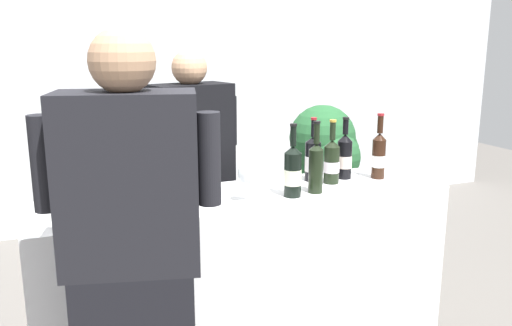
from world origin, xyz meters
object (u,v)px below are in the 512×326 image
object	(u,v)px
wine_bottle_5	(332,161)
person_server	(193,200)
wine_bottle_0	(185,169)
wine_bottle_2	(313,159)
wine_bottle_4	(67,196)
wine_bottle_6	(293,171)
potted_shrub	(324,164)
ice_bucket	(70,180)
wine_bottle_1	(316,166)
wine_bottle_7	(379,155)
person_guest	(135,290)
wine_bottle_3	(345,156)
wine_bottle_8	(117,184)
wine_glass	(246,176)

from	to	relation	value
wine_bottle_5	person_server	world-z (taller)	person_server
wine_bottle_0	wine_bottle_2	world-z (taller)	wine_bottle_2
wine_bottle_4	person_server	xyz separation A→B (m)	(0.70, 0.69, -0.30)
wine_bottle_6	person_server	distance (m)	0.79
potted_shrub	ice_bucket	bearing A→B (deg)	-154.93
wine_bottle_1	wine_bottle_2	distance (m)	0.23
wine_bottle_7	person_guest	bearing A→B (deg)	-157.27
wine_bottle_3	wine_bottle_6	xyz separation A→B (m)	(-0.41, -0.21, 0.00)
wine_bottle_8	person_server	distance (m)	0.81
ice_bucket	wine_bottle_2	bearing A→B (deg)	0.24
wine_bottle_5	wine_glass	xyz separation A→B (m)	(-0.53, -0.14, 0.01)
wine_bottle_3	wine_bottle_8	bearing A→B (deg)	-174.29
wine_bottle_0	wine_bottle_5	distance (m)	0.77
wine_bottle_2	wine_glass	bearing A→B (deg)	-154.50
wine_bottle_4	wine_bottle_8	distance (m)	0.24
wine_bottle_1	potted_shrub	size ratio (longest dim) A/B	0.28
wine_bottle_6	wine_bottle_0	bearing A→B (deg)	156.55
wine_bottle_2	wine_bottle_7	distance (m)	0.36
wine_bottle_2	wine_bottle_6	distance (m)	0.32
wine_bottle_6	wine_bottle_7	size ratio (longest dim) A/B	1.00
wine_bottle_7	ice_bucket	size ratio (longest dim) A/B	1.44
wine_bottle_1	wine_bottle_6	size ratio (longest dim) A/B	1.01
wine_bottle_4	ice_bucket	bearing A→B (deg)	83.93
wine_bottle_7	person_server	bearing A→B (deg)	149.59
wine_bottle_3	potted_shrub	size ratio (longest dim) A/B	0.26
wine_bottle_4	potted_shrub	world-z (taller)	wine_bottle_4
person_guest	wine_bottle_4	bearing A→B (deg)	113.60
wine_bottle_1	potted_shrub	distance (m)	1.22
wine_bottle_8	potted_shrub	bearing A→B (deg)	31.42
wine_bottle_0	person_server	distance (m)	0.57
wine_bottle_4	wine_bottle_7	distance (m)	1.61
wine_glass	person_server	distance (m)	0.73
potted_shrub	wine_bottle_3	bearing A→B (deg)	-112.51
wine_bottle_0	wine_bottle_6	size ratio (longest dim) A/B	0.96
wine_bottle_4	wine_glass	distance (m)	0.78
wine_bottle_6	potted_shrub	distance (m)	1.31
wine_bottle_7	wine_glass	bearing A→B (deg)	-170.69
wine_bottle_6	wine_bottle_8	distance (m)	0.81
wine_bottle_6	ice_bucket	world-z (taller)	wine_bottle_6
wine_bottle_4	ice_bucket	distance (m)	0.25
wine_bottle_3	ice_bucket	distance (m)	1.40
wine_bottle_3	person_server	xyz separation A→B (m)	(-0.72, 0.46, -0.29)
wine_bottle_6	wine_bottle_8	size ratio (longest dim) A/B	1.05
wine_bottle_2	wine_bottle_8	distance (m)	1.04
wine_bottle_5	wine_bottle_8	world-z (taller)	wine_bottle_8
wine_bottle_4	ice_bucket	xyz separation A→B (m)	(0.03, 0.25, 0.00)
wine_bottle_4	person_server	size ratio (longest dim) A/B	0.21
wine_bottle_0	wine_bottle_8	xyz separation A→B (m)	(-0.33, -0.12, -0.01)
wine_bottle_2	wine_bottle_5	bearing A→B (deg)	-49.66
ice_bucket	person_guest	xyz separation A→B (m)	(0.16, -0.67, -0.25)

